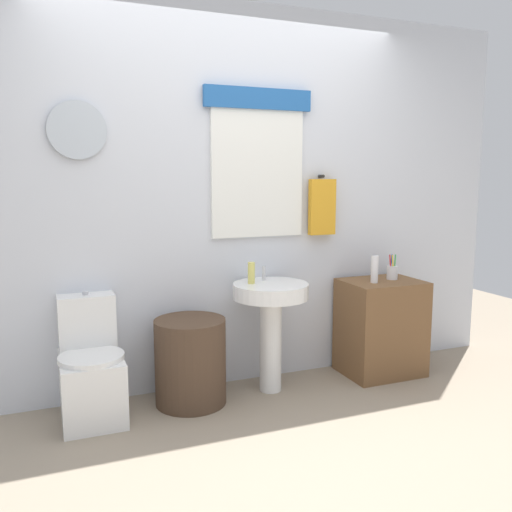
# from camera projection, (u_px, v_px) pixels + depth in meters

# --- Properties ---
(ground_plane) EXTENTS (8.00, 8.00, 0.00)m
(ground_plane) POSITION_uv_depth(u_px,v_px,m) (298.00, 454.00, 2.85)
(ground_plane) COLOR gray
(back_wall) EXTENTS (4.40, 0.18, 2.60)m
(back_wall) POSITION_uv_depth(u_px,v_px,m) (227.00, 198.00, 3.71)
(back_wall) COLOR silver
(back_wall) RESTS_ON ground_plane
(toilet) EXTENTS (0.38, 0.51, 0.75)m
(toilet) POSITION_uv_depth(u_px,v_px,m) (91.00, 371.00, 3.26)
(toilet) COLOR white
(toilet) RESTS_ON ground_plane
(laundry_hamper) EXTENTS (0.46, 0.46, 0.55)m
(laundry_hamper) POSITION_uv_depth(u_px,v_px,m) (190.00, 361.00, 3.46)
(laundry_hamper) COLOR #4C3828
(laundry_hamper) RESTS_ON ground_plane
(pedestal_sink) EXTENTS (0.51, 0.51, 0.75)m
(pedestal_sink) POSITION_uv_depth(u_px,v_px,m) (271.00, 310.00, 3.63)
(pedestal_sink) COLOR white
(pedestal_sink) RESTS_ON ground_plane
(faucet) EXTENTS (0.03, 0.03, 0.10)m
(faucet) POSITION_uv_depth(u_px,v_px,m) (264.00, 273.00, 3.70)
(faucet) COLOR silver
(faucet) RESTS_ON pedestal_sink
(wooden_cabinet) EXTENTS (0.56, 0.44, 0.70)m
(wooden_cabinet) POSITION_uv_depth(u_px,v_px,m) (381.00, 327.00, 3.98)
(wooden_cabinet) COLOR brown
(wooden_cabinet) RESTS_ON ground_plane
(soap_bottle) EXTENTS (0.05, 0.05, 0.14)m
(soap_bottle) POSITION_uv_depth(u_px,v_px,m) (251.00, 273.00, 3.59)
(soap_bottle) COLOR #DBD166
(soap_bottle) RESTS_ON pedestal_sink
(lotion_bottle) EXTENTS (0.05, 0.05, 0.19)m
(lotion_bottle) POSITION_uv_depth(u_px,v_px,m) (375.00, 269.00, 3.85)
(lotion_bottle) COLOR white
(lotion_bottle) RESTS_ON wooden_cabinet
(toothbrush_cup) EXTENTS (0.08, 0.08, 0.19)m
(toothbrush_cup) POSITION_uv_depth(u_px,v_px,m) (392.00, 272.00, 3.98)
(toothbrush_cup) COLOR silver
(toothbrush_cup) RESTS_ON wooden_cabinet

